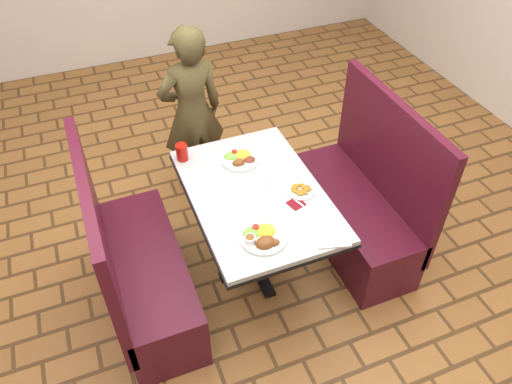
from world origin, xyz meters
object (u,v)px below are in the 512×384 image
at_px(booth_bench_left, 140,272).
at_px(plantain_plate, 301,190).
at_px(near_dinner_plate, 263,236).
at_px(diner_person, 192,113).
at_px(far_dinner_plate, 240,157).
at_px(booth_bench_right, 358,207).
at_px(red_tumbler, 182,152).
at_px(dining_table, 256,203).

xyz_separation_m(booth_bench_left, plantain_plate, (1.06, -0.10, 0.43)).
bearing_deg(booth_bench_left, near_dinner_plate, -29.08).
height_order(near_dinner_plate, plantain_plate, near_dinner_plate).
distance_m(diner_person, plantain_plate, 1.23).
distance_m(diner_person, near_dinner_plate, 1.46).
height_order(far_dinner_plate, plantain_plate, far_dinner_plate).
bearing_deg(booth_bench_left, booth_bench_right, 0.00).
bearing_deg(plantain_plate, red_tumbler, 135.49).
xyz_separation_m(dining_table, booth_bench_right, (0.80, 0.00, -0.32)).
height_order(booth_bench_left, diner_person, diner_person).
xyz_separation_m(diner_person, plantain_plate, (0.37, -1.17, 0.06)).
bearing_deg(dining_table, far_dinner_plate, 86.65).
xyz_separation_m(far_dinner_plate, red_tumbler, (-0.36, 0.15, 0.03)).
relative_size(booth_bench_left, booth_bench_right, 1.00).
bearing_deg(far_dinner_plate, red_tumbler, 156.83).
relative_size(booth_bench_left, far_dinner_plate, 4.63).
height_order(dining_table, plantain_plate, plantain_plate).
height_order(near_dinner_plate, far_dinner_plate, near_dinner_plate).
bearing_deg(diner_person, red_tumbler, 62.25).
xyz_separation_m(near_dinner_plate, plantain_plate, (0.37, 0.28, -0.02)).
bearing_deg(booth_bench_right, diner_person, 130.16).
xyz_separation_m(booth_bench_right, diner_person, (-0.91, 1.07, 0.38)).
relative_size(far_dinner_plate, plantain_plate, 1.43).
bearing_deg(near_dinner_plate, dining_table, 73.82).
relative_size(near_dinner_plate, red_tumbler, 2.32).
relative_size(dining_table, booth_bench_right, 1.01).
height_order(booth_bench_left, plantain_plate, booth_bench_left).
distance_m(booth_bench_right, plantain_plate, 0.70).
bearing_deg(dining_table, diner_person, 95.69).
distance_m(booth_bench_left, far_dinner_plate, 0.99).
height_order(booth_bench_right, diner_person, diner_person).
relative_size(dining_table, near_dinner_plate, 4.47).
bearing_deg(plantain_plate, booth_bench_left, 174.67).
bearing_deg(diner_person, plantain_plate, 101.30).
relative_size(booth_bench_right, near_dinner_plate, 4.42).
height_order(dining_table, booth_bench_left, booth_bench_left).
xyz_separation_m(booth_bench_left, far_dinner_plate, (0.82, 0.34, 0.44)).
bearing_deg(near_dinner_plate, booth_bench_right, 22.81).
distance_m(plantain_plate, red_tumbler, 0.84).
relative_size(diner_person, near_dinner_plate, 5.20).
xyz_separation_m(booth_bench_right, plantain_plate, (-0.54, -0.10, 0.43)).
height_order(diner_person, near_dinner_plate, diner_person).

